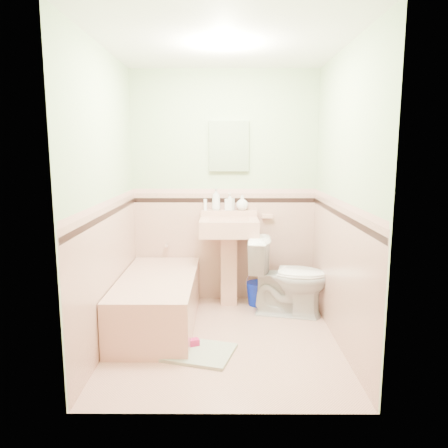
{
  "coord_description": "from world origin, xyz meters",
  "views": [
    {
      "loc": [
        0.02,
        -3.64,
        1.66
      ],
      "look_at": [
        0.0,
        0.25,
        1.0
      ],
      "focal_mm": 34.97,
      "sensor_mm": 36.0,
      "label": 1
    }
  ],
  "objects_px": {
    "soap_bottle_left": "(216,199)",
    "medicine_cabinet": "(229,146)",
    "bucket": "(258,294)",
    "shoe": "(191,343)",
    "sink": "(229,263)",
    "soap_bottle_mid": "(230,202)",
    "soap_bottle_right": "(242,203)",
    "bathtub": "(158,303)",
    "toilet": "(288,277)"
  },
  "relations": [
    {
      "from": "bathtub",
      "to": "bucket",
      "type": "distance_m",
      "value": 1.15
    },
    {
      "from": "bathtub",
      "to": "soap_bottle_mid",
      "type": "bearing_deg",
      "value": 45.88
    },
    {
      "from": "sink",
      "to": "medicine_cabinet",
      "type": "xyz_separation_m",
      "value": [
        0.0,
        0.21,
        1.22
      ]
    },
    {
      "from": "bucket",
      "to": "soap_bottle_left",
      "type": "bearing_deg",
      "value": 162.03
    },
    {
      "from": "bucket",
      "to": "shoe",
      "type": "bearing_deg",
      "value": -120.96
    },
    {
      "from": "medicine_cabinet",
      "to": "soap_bottle_left",
      "type": "height_order",
      "value": "medicine_cabinet"
    },
    {
      "from": "soap_bottle_right",
      "to": "medicine_cabinet",
      "type": "bearing_deg",
      "value": 168.25
    },
    {
      "from": "toilet",
      "to": "bathtub",
      "type": "bearing_deg",
      "value": 114.98
    },
    {
      "from": "toilet",
      "to": "shoe",
      "type": "relative_size",
      "value": 5.79
    },
    {
      "from": "bucket",
      "to": "bathtub",
      "type": "bearing_deg",
      "value": -150.5
    },
    {
      "from": "soap_bottle_left",
      "to": "soap_bottle_right",
      "type": "height_order",
      "value": "soap_bottle_left"
    },
    {
      "from": "bathtub",
      "to": "shoe",
      "type": "bearing_deg",
      "value": -55.25
    },
    {
      "from": "sink",
      "to": "soap_bottle_mid",
      "type": "bearing_deg",
      "value": 87.28
    },
    {
      "from": "bathtub",
      "to": "shoe",
      "type": "distance_m",
      "value": 0.64
    },
    {
      "from": "soap_bottle_right",
      "to": "shoe",
      "type": "distance_m",
      "value": 1.67
    },
    {
      "from": "medicine_cabinet",
      "to": "soap_bottle_right",
      "type": "distance_m",
      "value": 0.62
    },
    {
      "from": "soap_bottle_left",
      "to": "soap_bottle_right",
      "type": "bearing_deg",
      "value": 0.0
    },
    {
      "from": "bucket",
      "to": "shoe",
      "type": "relative_size",
      "value": 1.82
    },
    {
      "from": "soap_bottle_left",
      "to": "toilet",
      "type": "height_order",
      "value": "soap_bottle_left"
    },
    {
      "from": "soap_bottle_right",
      "to": "shoe",
      "type": "height_order",
      "value": "soap_bottle_right"
    },
    {
      "from": "bucket",
      "to": "shoe",
      "type": "height_order",
      "value": "bucket"
    },
    {
      "from": "soap_bottle_right",
      "to": "soap_bottle_left",
      "type": "bearing_deg",
      "value": 180.0
    },
    {
      "from": "sink",
      "to": "soap_bottle_left",
      "type": "xyz_separation_m",
      "value": [
        -0.14,
        0.18,
        0.66
      ]
    },
    {
      "from": "bathtub",
      "to": "soap_bottle_left",
      "type": "distance_m",
      "value": 1.28
    },
    {
      "from": "soap_bottle_left",
      "to": "soap_bottle_mid",
      "type": "distance_m",
      "value": 0.15
    },
    {
      "from": "medicine_cabinet",
      "to": "soap_bottle_left",
      "type": "relative_size",
      "value": 2.22
    },
    {
      "from": "sink",
      "to": "soap_bottle_right",
      "type": "relative_size",
      "value": 5.83
    },
    {
      "from": "medicine_cabinet",
      "to": "shoe",
      "type": "distance_m",
      "value": 2.09
    },
    {
      "from": "bathtub",
      "to": "toilet",
      "type": "xyz_separation_m",
      "value": [
        1.28,
        0.3,
        0.17
      ]
    },
    {
      "from": "bathtub",
      "to": "soap_bottle_mid",
      "type": "xyz_separation_m",
      "value": [
        0.69,
        0.71,
        0.89
      ]
    },
    {
      "from": "soap_bottle_mid",
      "to": "toilet",
      "type": "relative_size",
      "value": 0.23
    },
    {
      "from": "bathtub",
      "to": "soap_bottle_left",
      "type": "relative_size",
      "value": 6.3
    },
    {
      "from": "sink",
      "to": "soap_bottle_mid",
      "type": "distance_m",
      "value": 0.66
    },
    {
      "from": "medicine_cabinet",
      "to": "soap_bottle_mid",
      "type": "distance_m",
      "value": 0.59
    },
    {
      "from": "sink",
      "to": "soap_bottle_left",
      "type": "relative_size",
      "value": 4.01
    },
    {
      "from": "bathtub",
      "to": "toilet",
      "type": "relative_size",
      "value": 1.9
    },
    {
      "from": "soap_bottle_right",
      "to": "shoe",
      "type": "relative_size",
      "value": 1.2
    },
    {
      "from": "soap_bottle_right",
      "to": "shoe",
      "type": "xyz_separation_m",
      "value": [
        -0.47,
        -1.22,
        -1.05
      ]
    },
    {
      "from": "soap_bottle_left",
      "to": "soap_bottle_mid",
      "type": "relative_size",
      "value": 1.29
    },
    {
      "from": "soap_bottle_left",
      "to": "sink",
      "type": "bearing_deg",
      "value": -52.32
    },
    {
      "from": "soap_bottle_mid",
      "to": "soap_bottle_left",
      "type": "bearing_deg",
      "value": 180.0
    },
    {
      "from": "toilet",
      "to": "soap_bottle_mid",
      "type": "bearing_deg",
      "value": 67.06
    },
    {
      "from": "sink",
      "to": "shoe",
      "type": "distance_m",
      "value": 1.17
    },
    {
      "from": "soap_bottle_left",
      "to": "medicine_cabinet",
      "type": "bearing_deg",
      "value": 12.18
    },
    {
      "from": "medicine_cabinet",
      "to": "toilet",
      "type": "xyz_separation_m",
      "value": [
        0.6,
        -0.44,
        -1.3
      ]
    },
    {
      "from": "bathtub",
      "to": "shoe",
      "type": "xyz_separation_m",
      "value": [
        0.35,
        -0.51,
        -0.17
      ]
    },
    {
      "from": "medicine_cabinet",
      "to": "toilet",
      "type": "bearing_deg",
      "value": -36.44
    },
    {
      "from": "toilet",
      "to": "soap_bottle_left",
      "type": "bearing_deg",
      "value": 72.77
    },
    {
      "from": "bathtub",
      "to": "toilet",
      "type": "bearing_deg",
      "value": 12.99
    },
    {
      "from": "soap_bottle_mid",
      "to": "soap_bottle_right",
      "type": "xyz_separation_m",
      "value": [
        0.14,
        0.0,
        -0.01
      ]
    }
  ]
}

